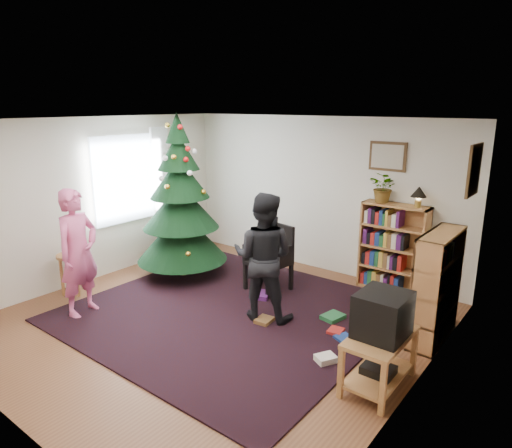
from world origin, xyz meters
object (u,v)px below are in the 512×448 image
Objects in this scene: bookshelf_back at (393,247)px; tv_stand at (379,356)px; armchair at (273,255)px; stool at (71,263)px; picture_back at (388,156)px; bookshelf_right at (437,286)px; person_by_chair at (263,257)px; christmas_tree at (181,211)px; crt_tv at (382,314)px; person_standing at (78,253)px; picture_right at (474,170)px; potted_plant at (384,187)px; table_lamp at (419,193)px.

tv_stand is at bearing -70.68° from bookshelf_back.
stool is (-2.15, -1.95, -0.06)m from armchair.
stool is at bearing -136.78° from picture_back.
person_by_chair reaches higher than bookshelf_right.
stool is (-0.70, -1.51, -0.60)m from christmas_tree.
crt_tv is 3.83m from person_standing.
bookshelf_back is 4.66m from stool.
tv_stand is (-0.26, -1.80, -1.63)m from picture_right.
person_standing is at bearing -20.18° from stool.
potted_plant is at bearing 113.42° from crt_tv.
person_by_chair is (2.62, 1.10, 0.35)m from stool.
picture_right is 0.98× the size of stool.
bookshelf_right reaches higher than tv_stand.
tv_stand is 2.93× the size of table_lamp.
armchair is (-2.50, -0.45, -1.42)m from picture_right.
picture_right is 1.48m from potted_plant.
bookshelf_back is 1.46m from bookshelf_right.
bookshelf_back is at bearing 45.62° from armchair.
crt_tv is at bearing -98.17° from picture_right.
christmas_tree is at bearing -148.32° from picture_back.
armchair is at bearing -143.59° from bookshelf_back.
christmas_tree reaches higher than person_by_chair.
bookshelf_back is at bearing -53.25° from person_standing.
table_lamp reaches higher than stool.
crt_tv is at bearing -77.40° from table_lamp.
picture_right reaches higher than picture_back.
bookshelf_back reaches higher than tv_stand.
picture_back is 0.42× the size of bookshelf_right.
potted_plant is at bearing 180.00° from bookshelf_back.
person_standing is at bearing -167.13° from tv_stand.
bookshelf_right is at bearing -104.56° from picture_right.
picture_right is 1.39m from bookshelf_right.
table_lamp reaches higher than bookshelf_back.
person_by_chair reaches higher than bookshelf_back.
person_by_chair is at bearing 22.83° from stool.
bookshelf_back is at bearing 109.32° from tv_stand.
table_lamp reaches higher than bookshelf_right.
person_standing is at bearing -91.19° from christmas_tree.
stool is at bearing -139.97° from bookshelf_back.
bookshelf_back is at bearing -29.99° from picture_back.
picture_right is (1.33, -0.73, 0.00)m from picture_back.
tv_stand is 4.44m from stool.
picture_right is 4.15m from christmas_tree.
picture_right is 2.17m from crt_tv.
bookshelf_right is at bearing -176.66° from person_by_chair.
christmas_tree is 3.88m from tv_stand.
crt_tv is at bearing 7.87° from stool.
bookshelf_back is 0.79× the size of person_by_chair.
christmas_tree is at bearing -150.82° from potted_plant.
christmas_tree reaches higher than person_standing.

